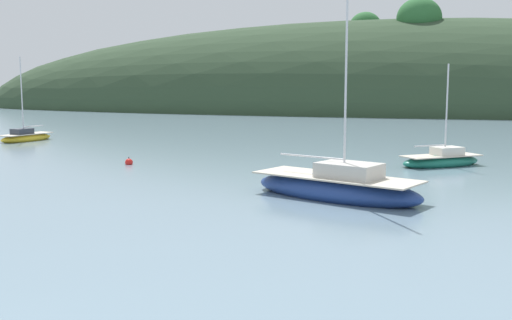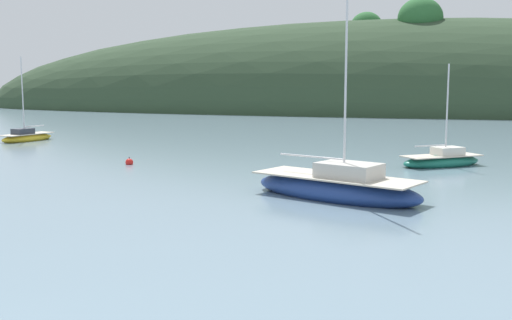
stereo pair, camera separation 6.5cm
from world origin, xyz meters
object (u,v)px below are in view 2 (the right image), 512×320
Objects in this scene: sailboat_black_sloop at (442,160)px; sailboat_red_portside at (27,137)px; mooring_buoy_inner at (129,162)px; sailboat_orange_cutter at (337,187)px.

sailboat_black_sloop is 0.86× the size of sailboat_red_portside.
sailboat_red_portside is at bearing 170.35° from sailboat_black_sloop.
sailboat_black_sloop reaches higher than mooring_buoy_inner.
sailboat_black_sloop is 0.60× the size of sailboat_orange_cutter.
sailboat_orange_cutter is at bearing -26.64° from mooring_buoy_inner.
sailboat_orange_cutter is at bearing -110.37° from sailboat_black_sloop.
sailboat_black_sloop is at bearing 69.63° from sailboat_orange_cutter.
sailboat_orange_cutter is (-4.12, -11.10, 0.12)m from sailboat_black_sloop.
sailboat_orange_cutter reaches higher than mooring_buoy_inner.
mooring_buoy_inner is (14.66, -9.97, -0.19)m from sailboat_red_portside.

